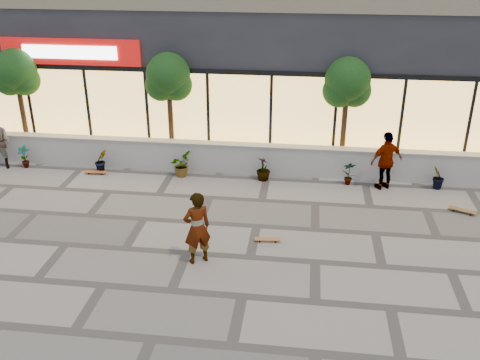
# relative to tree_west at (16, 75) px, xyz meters

# --- Properties ---
(ground) EXTENTS (80.00, 80.00, 0.00)m
(ground) POSITION_rel_tree_west_xyz_m (9.00, -7.70, -2.99)
(ground) COLOR #A49A8E
(ground) RESTS_ON ground
(planter_wall) EXTENTS (22.00, 0.42, 1.04)m
(planter_wall) POSITION_rel_tree_west_xyz_m (9.00, -0.70, -2.46)
(planter_wall) COLOR beige
(planter_wall) RESTS_ON ground
(retail_building) EXTENTS (24.00, 9.17, 8.50)m
(retail_building) POSITION_rel_tree_west_xyz_m (9.00, 4.79, 1.26)
(retail_building) COLOR #27282D
(retail_building) RESTS_ON ground
(shrub_a) EXTENTS (0.43, 0.29, 0.81)m
(shrub_a) POSITION_rel_tree_west_xyz_m (0.50, -1.25, -2.58)
(shrub_a) COLOR black
(shrub_a) RESTS_ON ground
(shrub_b) EXTENTS (0.57, 0.57, 0.81)m
(shrub_b) POSITION_rel_tree_west_xyz_m (3.30, -1.25, -2.58)
(shrub_b) COLOR black
(shrub_b) RESTS_ON ground
(shrub_c) EXTENTS (0.68, 0.77, 0.81)m
(shrub_c) POSITION_rel_tree_west_xyz_m (6.10, -1.25, -2.58)
(shrub_c) COLOR black
(shrub_c) RESTS_ON ground
(shrub_d) EXTENTS (0.64, 0.64, 0.81)m
(shrub_d) POSITION_rel_tree_west_xyz_m (8.90, -1.25, -2.58)
(shrub_d) COLOR black
(shrub_d) RESTS_ON ground
(shrub_e) EXTENTS (0.46, 0.35, 0.81)m
(shrub_e) POSITION_rel_tree_west_xyz_m (11.70, -1.25, -2.58)
(shrub_e) COLOR black
(shrub_e) RESTS_ON ground
(shrub_f) EXTENTS (0.55, 0.57, 0.81)m
(shrub_f) POSITION_rel_tree_west_xyz_m (14.50, -1.25, -2.58)
(shrub_f) COLOR black
(shrub_f) RESTS_ON ground
(tree_west) EXTENTS (1.60, 1.50, 3.92)m
(tree_west) POSITION_rel_tree_west_xyz_m (0.00, 0.00, 0.00)
(tree_west) COLOR #423017
(tree_west) RESTS_ON ground
(tree_midwest) EXTENTS (1.60, 1.50, 3.92)m
(tree_midwest) POSITION_rel_tree_west_xyz_m (5.50, 0.00, 0.00)
(tree_midwest) COLOR #423017
(tree_midwest) RESTS_ON ground
(tree_mideast) EXTENTS (1.60, 1.50, 3.92)m
(tree_mideast) POSITION_rel_tree_west_xyz_m (11.50, 0.00, 0.00)
(tree_mideast) COLOR #423017
(tree_mideast) RESTS_ON ground
(skater_center) EXTENTS (0.82, 0.75, 1.89)m
(skater_center) POSITION_rel_tree_west_xyz_m (7.73, -6.40, -2.04)
(skater_center) COLOR white
(skater_center) RESTS_ON ground
(skater_right_near) EXTENTS (1.21, 0.93, 1.91)m
(skater_right_near) POSITION_rel_tree_west_xyz_m (12.81, -1.40, -2.03)
(skater_right_near) COLOR white
(skater_right_near) RESTS_ON ground
(skateboard_center) EXTENTS (0.70, 0.23, 0.08)m
(skateboard_center) POSITION_rel_tree_west_xyz_m (9.37, -5.23, -2.92)
(skateboard_center) COLOR #9F6034
(skateboard_center) RESTS_ON ground
(skateboard_left) EXTENTS (0.75, 0.22, 0.09)m
(skateboard_left) POSITION_rel_tree_west_xyz_m (3.16, -1.50, -2.91)
(skateboard_left) COLOR #D15F27
(skateboard_left) RESTS_ON ground
(skateboard_right_near) EXTENTS (0.79, 0.51, 0.09)m
(skateboard_right_near) POSITION_rel_tree_west_xyz_m (14.92, -2.85, -2.91)
(skateboard_right_near) COLOR brown
(skateboard_right_near) RESTS_ON ground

